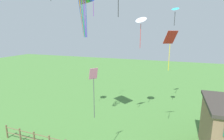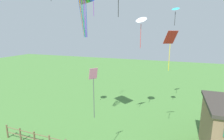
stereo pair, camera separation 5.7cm
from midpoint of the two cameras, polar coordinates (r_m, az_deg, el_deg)
name	(u,v)px [view 1 (the left image)]	position (r m, az deg, el deg)	size (l,w,h in m)	color
kite_white_delta	(141,20)	(17.91, 9.33, 15.71)	(1.31, 1.22, 3.12)	white
kite_red_diamond	(170,41)	(14.75, 18.35, 8.85)	(1.13, 1.09, 3.19)	red
kite_cyan_delta	(175,10)	(18.54, 19.88, 18.04)	(0.87, 0.84, 1.75)	#2DB2C6
kite_pink_diamond	(94,85)	(11.49, -6.15, -4.87)	(0.53, 0.57, 3.45)	pink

